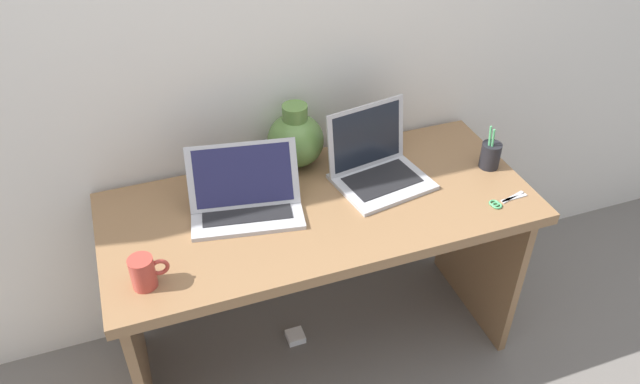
{
  "coord_description": "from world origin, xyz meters",
  "views": [
    {
      "loc": [
        -0.54,
        -1.51,
        2.01
      ],
      "look_at": [
        0.0,
        0.0,
        0.78
      ],
      "focal_mm": 34.67,
      "sensor_mm": 36.0,
      "label": 1
    }
  ],
  "objects_px": {
    "laptop_right": "(375,161)",
    "pen_cup": "(490,155)",
    "coffee_mug": "(144,272)",
    "laptop_left": "(245,195)",
    "power_brick": "(295,336)",
    "scissors": "(502,202)",
    "green_vase": "(296,139)"
  },
  "relations": [
    {
      "from": "coffee_mug",
      "to": "power_brick",
      "type": "height_order",
      "value": "coffee_mug"
    },
    {
      "from": "laptop_left",
      "to": "laptop_right",
      "type": "height_order",
      "value": "laptop_right"
    },
    {
      "from": "laptop_right",
      "to": "coffee_mug",
      "type": "bearing_deg",
      "value": -162.08
    },
    {
      "from": "scissors",
      "to": "laptop_left",
      "type": "bearing_deg",
      "value": 162.16
    },
    {
      "from": "laptop_right",
      "to": "coffee_mug",
      "type": "xyz_separation_m",
      "value": [
        -0.82,
        -0.27,
        -0.01
      ]
    },
    {
      "from": "laptop_right",
      "to": "pen_cup",
      "type": "relative_size",
      "value": 2.07
    },
    {
      "from": "pen_cup",
      "to": "power_brick",
      "type": "relative_size",
      "value": 2.37
    },
    {
      "from": "scissors",
      "to": "power_brick",
      "type": "height_order",
      "value": "scissors"
    },
    {
      "from": "coffee_mug",
      "to": "power_brick",
      "type": "distance_m",
      "value": 0.95
    },
    {
      "from": "pen_cup",
      "to": "power_brick",
      "type": "height_order",
      "value": "pen_cup"
    },
    {
      "from": "pen_cup",
      "to": "power_brick",
      "type": "xyz_separation_m",
      "value": [
        -0.73,
        0.06,
        -0.76
      ]
    },
    {
      "from": "laptop_right",
      "to": "power_brick",
      "type": "relative_size",
      "value": 4.9
    },
    {
      "from": "laptop_left",
      "to": "coffee_mug",
      "type": "xyz_separation_m",
      "value": [
        -0.35,
        -0.24,
        -0.0
      ]
    },
    {
      "from": "laptop_right",
      "to": "green_vase",
      "type": "bearing_deg",
      "value": 143.55
    },
    {
      "from": "laptop_left",
      "to": "green_vase",
      "type": "relative_size",
      "value": 1.66
    },
    {
      "from": "laptop_left",
      "to": "green_vase",
      "type": "height_order",
      "value": "green_vase"
    },
    {
      "from": "pen_cup",
      "to": "green_vase",
      "type": "bearing_deg",
      "value": 158.4
    },
    {
      "from": "laptop_right",
      "to": "scissors",
      "type": "height_order",
      "value": "laptop_right"
    },
    {
      "from": "laptop_left",
      "to": "green_vase",
      "type": "distance_m",
      "value": 0.31
    },
    {
      "from": "green_vase",
      "to": "pen_cup",
      "type": "height_order",
      "value": "green_vase"
    },
    {
      "from": "coffee_mug",
      "to": "laptop_left",
      "type": "bearing_deg",
      "value": 34.61
    },
    {
      "from": "scissors",
      "to": "power_brick",
      "type": "xyz_separation_m",
      "value": [
        -0.65,
        0.26,
        -0.72
      ]
    },
    {
      "from": "green_vase",
      "to": "pen_cup",
      "type": "xyz_separation_m",
      "value": [
        0.64,
        -0.25,
        -0.05
      ]
    },
    {
      "from": "power_brick",
      "to": "coffee_mug",
      "type": "bearing_deg",
      "value": -154.06
    },
    {
      "from": "laptop_right",
      "to": "scissors",
      "type": "bearing_deg",
      "value": -39.65
    },
    {
      "from": "coffee_mug",
      "to": "scissors",
      "type": "xyz_separation_m",
      "value": [
        1.16,
        -0.02,
        -0.05
      ]
    },
    {
      "from": "pen_cup",
      "to": "scissors",
      "type": "bearing_deg",
      "value": -109.53
    },
    {
      "from": "coffee_mug",
      "to": "power_brick",
      "type": "bearing_deg",
      "value": 25.94
    },
    {
      "from": "scissors",
      "to": "power_brick",
      "type": "distance_m",
      "value": 1.01
    },
    {
      "from": "laptop_left",
      "to": "pen_cup",
      "type": "height_order",
      "value": "laptop_left"
    },
    {
      "from": "scissors",
      "to": "pen_cup",
      "type": "bearing_deg",
      "value": 70.47
    },
    {
      "from": "pen_cup",
      "to": "laptop_right",
      "type": "bearing_deg",
      "value": 168.56
    }
  ]
}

